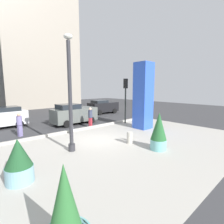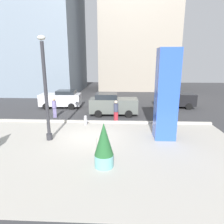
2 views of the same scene
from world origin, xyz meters
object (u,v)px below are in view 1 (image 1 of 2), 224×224
(pedestrian_on_sidewalk, at_px, (90,116))
(lamp_post, at_px, (70,97))
(car_intersection, at_px, (74,114))
(pedestrian_by_curb, at_px, (19,123))
(car_curb_west, at_px, (0,118))
(car_far_lane, at_px, (103,107))
(art_pillar_blue, at_px, (143,96))
(traffic_light_corner, at_px, (125,93))
(concrete_bollard, at_px, (130,138))
(potted_plant_curbside, at_px, (19,161))
(potted_plant_near_left, at_px, (66,224))
(potted_plant_near_right, at_px, (159,132))
(fire_hydrant, at_px, (72,129))

(pedestrian_on_sidewalk, bearing_deg, lamp_post, -135.69)
(car_intersection, relative_size, pedestrian_by_curb, 2.54)
(car_curb_west, distance_m, car_far_lane, 11.76)
(art_pillar_blue, bearing_deg, pedestrian_by_curb, 152.96)
(pedestrian_by_curb, relative_size, pedestrian_on_sidewalk, 0.96)
(traffic_light_corner, bearing_deg, car_curb_west, 148.57)
(concrete_bollard, bearing_deg, potted_plant_curbside, -177.92)
(art_pillar_blue, relative_size, pedestrian_on_sidewalk, 3.13)
(lamp_post, relative_size, car_far_lane, 1.51)
(art_pillar_blue, relative_size, pedestrian_by_curb, 3.25)
(potted_plant_near_left, height_order, car_far_lane, potted_plant_near_left)
(potted_plant_near_right, bearing_deg, potted_plant_near_left, -161.50)
(potted_plant_near_left, xyz_separation_m, pedestrian_on_sidewalk, (7.07, 9.22, 0.13))
(pedestrian_by_curb, bearing_deg, car_far_lane, 21.52)
(pedestrian_by_curb, bearing_deg, potted_plant_near_left, -99.80)
(potted_plant_near_right, bearing_deg, car_curb_west, 114.87)
(car_curb_west, height_order, car_intersection, car_intersection)
(potted_plant_near_left, bearing_deg, potted_plant_curbside, 88.19)
(potted_plant_curbside, relative_size, car_intersection, 0.39)
(art_pillar_blue, relative_size, car_curb_west, 1.31)
(car_intersection, distance_m, pedestrian_on_sidewalk, 2.23)
(car_far_lane, height_order, pedestrian_by_curb, car_far_lane)
(fire_hydrant, relative_size, traffic_light_corner, 0.18)
(car_curb_west, relative_size, car_far_lane, 1.04)
(concrete_bollard, relative_size, pedestrian_by_curb, 0.45)
(traffic_light_corner, bearing_deg, potted_plant_near_left, -141.56)
(potted_plant_curbside, bearing_deg, pedestrian_by_curb, 75.67)
(car_curb_west, relative_size, pedestrian_by_curb, 2.49)
(pedestrian_by_curb, xyz_separation_m, pedestrian_on_sidewalk, (5.29, -1.10, 0.04))
(pedestrian_on_sidewalk, bearing_deg, potted_plant_curbside, -142.11)
(traffic_light_corner, bearing_deg, potted_plant_near_right, -122.02)
(fire_hydrant, xyz_separation_m, traffic_light_corner, (5.79, 0.00, 2.51))
(potted_plant_curbside, relative_size, concrete_bollard, 2.20)
(traffic_light_corner, bearing_deg, fire_hydrant, -180.00)
(lamp_post, xyz_separation_m, concrete_bollard, (3.27, -1.29, -2.60))
(fire_hydrant, xyz_separation_m, car_far_lane, (8.19, 6.33, 0.55))
(lamp_post, bearing_deg, potted_plant_near_right, -40.04)
(potted_plant_curbside, bearing_deg, car_far_lane, 40.34)
(pedestrian_by_curb, bearing_deg, pedestrian_on_sidewalk, -11.74)
(pedestrian_by_curb, bearing_deg, potted_plant_near_right, -58.40)
(lamp_post, bearing_deg, art_pillar_blue, 5.55)
(car_far_lane, height_order, car_intersection, car_intersection)
(fire_hydrant, bearing_deg, art_pillar_blue, -23.80)
(potted_plant_near_right, xyz_separation_m, fire_hydrant, (-1.95, 6.15, -0.67))
(art_pillar_blue, relative_size, potted_plant_near_right, 2.60)
(potted_plant_near_left, height_order, traffic_light_corner, traffic_light_corner)
(potted_plant_near_right, bearing_deg, potted_plant_curbside, 166.81)
(potted_plant_curbside, bearing_deg, car_intersection, 49.05)
(art_pillar_blue, height_order, fire_hydrant, art_pillar_blue)
(lamp_post, bearing_deg, concrete_bollard, -21.57)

